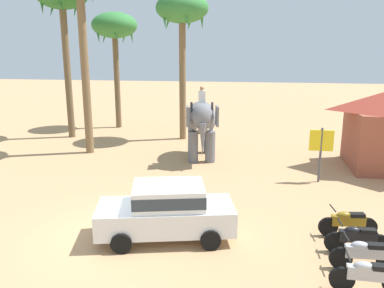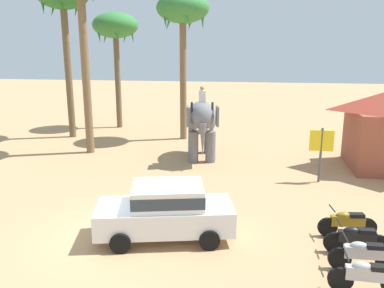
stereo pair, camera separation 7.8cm
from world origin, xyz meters
name	(u,v)px [view 1 (the left image)]	position (x,y,z in m)	size (l,w,h in m)	color
ground_plane	(119,234)	(0.00, 0.00, 0.00)	(120.00, 120.00, 0.00)	tan
car_sedan_foreground	(167,209)	(1.54, 0.07, 0.93)	(4.38, 2.60, 1.70)	white
elephant_with_mahout	(201,121)	(1.36, 9.10, 1.99)	(2.14, 3.99, 3.88)	slate
motorcycle_nearest_camera	(369,275)	(6.85, -1.93, 0.46)	(1.80, 0.55, 0.94)	black
motorcycle_second_in_row	(365,254)	(7.02, -0.89, 0.46)	(1.80, 0.55, 0.94)	black
motorcycle_mid_row	(357,238)	(7.05, -0.02, 0.46)	(1.80, 0.55, 0.94)	black
motorcycle_fourth_in_row	(348,222)	(7.03, 1.04, 0.46)	(1.80, 0.55, 0.94)	black
palm_tree_behind_elephant	(115,29)	(-5.87, 16.62, 7.07)	(3.20, 3.20, 8.21)	brown
palm_tree_near_hut	(62,0)	(-7.81, 12.94, 8.56)	(3.20, 3.20, 9.83)	brown
palm_tree_left_of_road	(182,13)	(-0.45, 13.58, 7.78)	(3.20, 3.20, 8.97)	brown
signboard_yellow	(321,144)	(6.95, 6.18, 1.69)	(1.00, 0.10, 2.40)	#4C4C51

